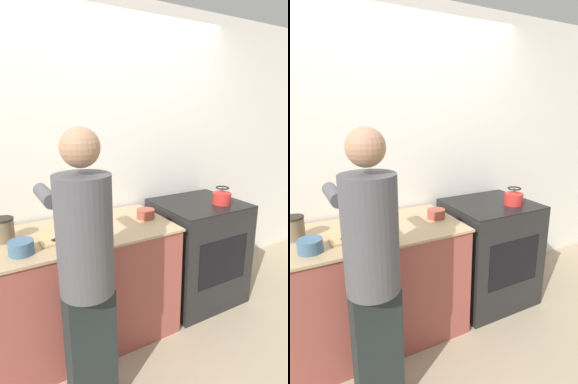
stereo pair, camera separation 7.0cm
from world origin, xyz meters
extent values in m
plane|color=tan|center=(0.00, 0.00, 0.00)|extent=(12.00, 12.00, 0.00)
cube|color=white|center=(0.00, 0.75, 1.30)|extent=(8.00, 0.05, 2.60)
cube|color=#9E4C42|center=(-0.40, 0.34, 0.43)|extent=(1.49, 0.69, 0.87)
cube|color=tan|center=(-0.40, 0.34, 0.88)|extent=(1.51, 0.71, 0.02)
cube|color=black|center=(0.77, 0.34, 0.46)|extent=(0.74, 0.67, 0.92)
cube|color=black|center=(0.77, 0.34, 0.93)|extent=(0.74, 0.67, 0.01)
cube|color=black|center=(0.77, 0.00, 0.51)|extent=(0.52, 0.01, 0.41)
cube|color=#212828|center=(-0.47, -0.23, 0.39)|extent=(0.27, 0.16, 0.77)
cylinder|color=#4C4C51|center=(-0.47, -0.23, 1.10)|extent=(0.30, 0.30, 0.64)
sphere|color=#A87A5B|center=(-0.47, -0.23, 1.55)|extent=(0.20, 0.20, 0.20)
cylinder|color=#4C4C51|center=(-0.60, 0.05, 1.26)|extent=(0.08, 0.30, 0.08)
cylinder|color=#4C4C51|center=(-0.35, 0.05, 1.26)|extent=(0.08, 0.30, 0.08)
cube|color=tan|center=(-0.45, 0.29, 0.90)|extent=(0.34, 0.25, 0.02)
cube|color=silver|center=(-0.39, 0.27, 0.91)|extent=(0.15, 0.08, 0.01)
cube|color=black|center=(-0.50, 0.23, 0.91)|extent=(0.09, 0.06, 0.01)
cylinder|color=red|center=(0.91, 0.20, 0.99)|extent=(0.16, 0.16, 0.10)
cone|color=red|center=(0.91, 0.20, 1.05)|extent=(0.13, 0.13, 0.03)
sphere|color=black|center=(0.91, 0.20, 1.07)|extent=(0.02, 0.02, 0.02)
torus|color=black|center=(0.91, 0.20, 1.08)|extent=(0.12, 0.12, 0.01)
cylinder|color=#426684|center=(-0.74, 0.17, 0.93)|extent=(0.15, 0.15, 0.08)
cylinder|color=#9E4738|center=(0.22, 0.34, 0.92)|extent=(0.14, 0.14, 0.07)
cylinder|color=#756047|center=(-0.81, 0.42, 0.96)|extent=(0.13, 0.13, 0.15)
cylinder|color=#28231E|center=(-0.81, 0.42, 1.04)|extent=(0.14, 0.14, 0.01)
camera|label=1|loc=(-0.92, -1.63, 1.71)|focal=28.00mm
camera|label=2|loc=(-0.86, -1.67, 1.71)|focal=28.00mm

